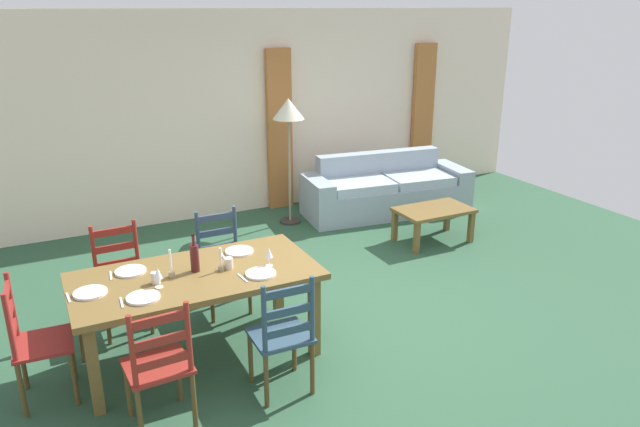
# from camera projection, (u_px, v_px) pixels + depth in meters

# --- Properties ---
(ground_plane) EXTENTS (9.60, 9.60, 0.02)m
(ground_plane) POSITION_uv_depth(u_px,v_px,m) (342.00, 314.00, 5.62)
(ground_plane) COLOR #2B5037
(wall_far) EXTENTS (9.60, 0.16, 2.70)m
(wall_far) POSITION_uv_depth(u_px,v_px,m) (224.00, 115.00, 7.96)
(wall_far) COLOR beige
(wall_far) RESTS_ON ground_plane
(curtain_panel_left) EXTENTS (0.35, 0.08, 2.20)m
(curtain_panel_left) POSITION_uv_depth(u_px,v_px,m) (280.00, 131.00, 8.23)
(curtain_panel_left) COLOR #AF6934
(curtain_panel_left) RESTS_ON ground_plane
(curtain_panel_right) EXTENTS (0.35, 0.08, 2.20)m
(curtain_panel_right) POSITION_uv_depth(u_px,v_px,m) (422.00, 117.00, 9.25)
(curtain_panel_right) COLOR #AF6934
(curtain_panel_right) RESTS_ON ground_plane
(dining_table) EXTENTS (1.90, 0.96, 0.75)m
(dining_table) POSITION_uv_depth(u_px,v_px,m) (196.00, 283.00, 4.71)
(dining_table) COLOR brown
(dining_table) RESTS_ON ground_plane
(dining_chair_near_left) EXTENTS (0.44, 0.42, 0.96)m
(dining_chair_near_left) POSITION_uv_depth(u_px,v_px,m) (159.00, 366.00, 3.96)
(dining_chair_near_left) COLOR maroon
(dining_chair_near_left) RESTS_ON ground_plane
(dining_chair_near_right) EXTENTS (0.43, 0.41, 0.96)m
(dining_chair_near_right) POSITION_uv_depth(u_px,v_px,m) (283.00, 335.00, 4.33)
(dining_chair_near_right) COLOR #2C4558
(dining_chair_near_right) RESTS_ON ground_plane
(dining_chair_far_left) EXTENTS (0.43, 0.41, 0.96)m
(dining_chair_far_left) POSITION_uv_depth(u_px,v_px,m) (121.00, 279.00, 5.22)
(dining_chair_far_left) COLOR maroon
(dining_chair_far_left) RESTS_ON ground_plane
(dining_chair_far_right) EXTENTS (0.42, 0.40, 0.96)m
(dining_chair_far_right) POSITION_uv_depth(u_px,v_px,m) (222.00, 262.00, 5.56)
(dining_chair_far_right) COLOR #2F4358
(dining_chair_far_right) RESTS_ON ground_plane
(dining_chair_head_west) EXTENTS (0.42, 0.44, 0.96)m
(dining_chair_head_west) POSITION_uv_depth(u_px,v_px,m) (35.00, 341.00, 4.25)
(dining_chair_head_west) COLOR maroon
(dining_chair_head_west) RESTS_ON ground_plane
(dinner_plate_near_left) EXTENTS (0.24, 0.24, 0.02)m
(dinner_plate_near_left) POSITION_uv_depth(u_px,v_px,m) (143.00, 297.00, 4.28)
(dinner_plate_near_left) COLOR white
(dinner_plate_near_left) RESTS_ON dining_table
(fork_near_left) EXTENTS (0.03, 0.17, 0.01)m
(fork_near_left) POSITION_uv_depth(u_px,v_px,m) (122.00, 303.00, 4.22)
(fork_near_left) COLOR silver
(fork_near_left) RESTS_ON dining_table
(dinner_plate_near_right) EXTENTS (0.24, 0.24, 0.02)m
(dinner_plate_near_right) POSITION_uv_depth(u_px,v_px,m) (261.00, 274.00, 4.66)
(dinner_plate_near_right) COLOR white
(dinner_plate_near_right) RESTS_ON dining_table
(fork_near_right) EXTENTS (0.03, 0.17, 0.01)m
(fork_near_right) POSITION_uv_depth(u_px,v_px,m) (242.00, 278.00, 4.60)
(fork_near_right) COLOR silver
(fork_near_right) RESTS_ON dining_table
(dinner_plate_far_left) EXTENTS (0.24, 0.24, 0.02)m
(dinner_plate_far_left) POSITION_uv_depth(u_px,v_px,m) (131.00, 271.00, 4.70)
(dinner_plate_far_left) COLOR white
(dinner_plate_far_left) RESTS_ON dining_table
(fork_far_left) EXTENTS (0.03, 0.17, 0.01)m
(fork_far_left) POSITION_uv_depth(u_px,v_px,m) (111.00, 276.00, 4.64)
(fork_far_left) COLOR silver
(fork_far_left) RESTS_ON dining_table
(dinner_plate_far_right) EXTENTS (0.24, 0.24, 0.02)m
(dinner_plate_far_right) POSITION_uv_depth(u_px,v_px,m) (239.00, 251.00, 5.08)
(dinner_plate_far_right) COLOR white
(dinner_plate_far_right) RESTS_ON dining_table
(fork_far_right) EXTENTS (0.03, 0.17, 0.01)m
(fork_far_right) POSITION_uv_depth(u_px,v_px,m) (222.00, 255.00, 5.02)
(fork_far_right) COLOR silver
(fork_far_right) RESTS_ON dining_table
(dinner_plate_head_west) EXTENTS (0.24, 0.24, 0.02)m
(dinner_plate_head_west) POSITION_uv_depth(u_px,v_px,m) (90.00, 293.00, 4.35)
(dinner_plate_head_west) COLOR white
(dinner_plate_head_west) RESTS_ON dining_table
(fork_head_west) EXTENTS (0.02, 0.17, 0.01)m
(fork_head_west) POSITION_uv_depth(u_px,v_px,m) (68.00, 298.00, 4.29)
(fork_head_west) COLOR silver
(fork_head_west) RESTS_ON dining_table
(wine_bottle) EXTENTS (0.07, 0.07, 0.32)m
(wine_bottle) POSITION_uv_depth(u_px,v_px,m) (195.00, 257.00, 4.68)
(wine_bottle) COLOR #471919
(wine_bottle) RESTS_ON dining_table
(wine_glass_near_left) EXTENTS (0.06, 0.06, 0.16)m
(wine_glass_near_left) POSITION_uv_depth(u_px,v_px,m) (158.00, 274.00, 4.41)
(wine_glass_near_left) COLOR white
(wine_glass_near_left) RESTS_ON dining_table
(wine_glass_near_right) EXTENTS (0.06, 0.06, 0.16)m
(wine_glass_near_right) POSITION_uv_depth(u_px,v_px,m) (269.00, 253.00, 4.78)
(wine_glass_near_right) COLOR white
(wine_glass_near_right) RESTS_ON dining_table
(coffee_cup_primary) EXTENTS (0.07, 0.07, 0.09)m
(coffee_cup_primary) POSITION_uv_depth(u_px,v_px,m) (229.00, 263.00, 4.76)
(coffee_cup_primary) COLOR beige
(coffee_cup_primary) RESTS_ON dining_table
(coffee_cup_secondary) EXTENTS (0.07, 0.07, 0.09)m
(coffee_cup_secondary) POSITION_uv_depth(u_px,v_px,m) (156.00, 278.00, 4.50)
(coffee_cup_secondary) COLOR beige
(coffee_cup_secondary) RESTS_ON dining_table
(candle_tall) EXTENTS (0.05, 0.05, 0.23)m
(candle_tall) POSITION_uv_depth(u_px,v_px,m) (171.00, 269.00, 4.60)
(candle_tall) COLOR #998C66
(candle_tall) RESTS_ON dining_table
(candle_short) EXTENTS (0.05, 0.05, 0.19)m
(candle_short) POSITION_uv_depth(u_px,v_px,m) (221.00, 264.00, 4.72)
(candle_short) COLOR #998C66
(candle_short) RESTS_ON dining_table
(couch) EXTENTS (2.36, 1.06, 0.80)m
(couch) POSITION_uv_depth(u_px,v_px,m) (385.00, 191.00, 8.30)
(couch) COLOR #92A2B0
(couch) RESTS_ON ground_plane
(coffee_table) EXTENTS (0.90, 0.56, 0.42)m
(coffee_table) POSITION_uv_depth(u_px,v_px,m) (434.00, 214.00, 7.22)
(coffee_table) COLOR brown
(coffee_table) RESTS_ON ground_plane
(standing_lamp) EXTENTS (0.40, 0.40, 1.64)m
(standing_lamp) POSITION_uv_depth(u_px,v_px,m) (288.00, 117.00, 7.51)
(standing_lamp) COLOR #332D28
(standing_lamp) RESTS_ON ground_plane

